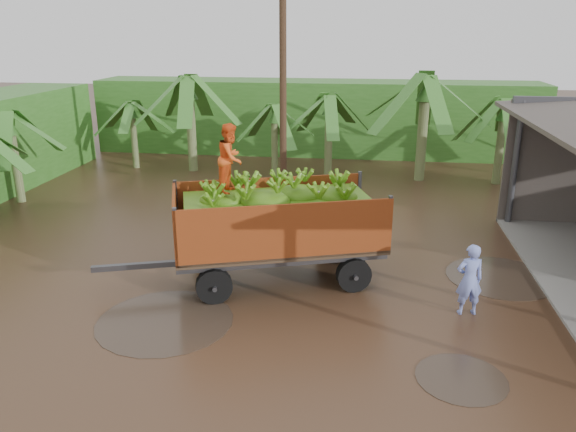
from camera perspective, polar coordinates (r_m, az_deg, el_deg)
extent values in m
plane|color=black|center=(13.87, 4.81, -7.50)|extent=(100.00, 100.00, 0.00)
cube|color=#2D661E|center=(28.89, 2.77, 10.02)|extent=(22.00, 3.00, 3.60)
cube|color=#47474C|center=(14.10, -15.33, -4.93)|extent=(1.95, 0.77, 0.13)
imported|color=#EE561C|center=(13.35, -5.83, 5.87)|extent=(0.72, 0.87, 1.64)
imported|color=#7F92E8|center=(13.03, 17.95, -6.16)|extent=(0.67, 0.51, 1.66)
cylinder|color=#47301E|center=(19.39, -0.51, 13.17)|extent=(0.24, 0.24, 8.52)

